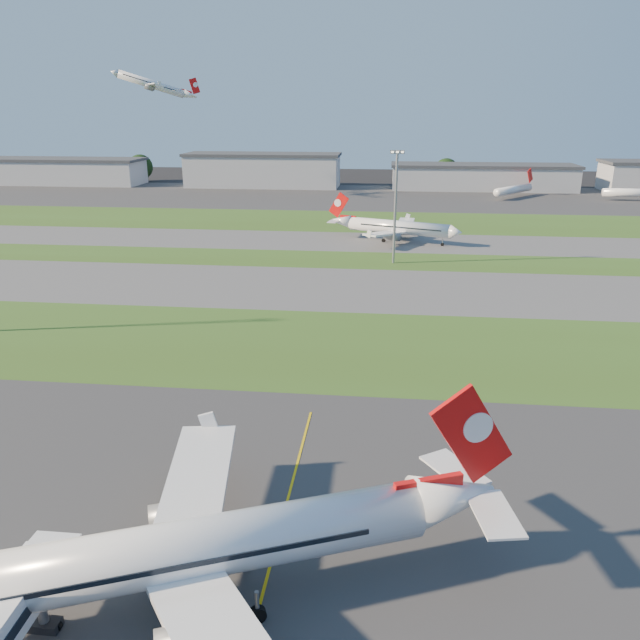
# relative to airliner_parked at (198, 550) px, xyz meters

# --- Properties ---
(ground) EXTENTS (700.00, 700.00, 0.00)m
(ground) POSITION_rel_airliner_parked_xyz_m (-0.71, 0.86, -4.67)
(ground) COLOR black
(ground) RESTS_ON ground
(apron_near) EXTENTS (300.00, 70.00, 0.01)m
(apron_near) POSITION_rel_airliner_parked_xyz_m (-0.71, 0.86, -4.66)
(apron_near) COLOR #333335
(apron_near) RESTS_ON ground
(grass_strip_a) EXTENTS (300.00, 34.00, 0.01)m
(grass_strip_a) POSITION_rel_airliner_parked_xyz_m (-0.71, 52.86, -4.66)
(grass_strip_a) COLOR #37551C
(grass_strip_a) RESTS_ON ground
(taxiway_a) EXTENTS (300.00, 32.00, 0.01)m
(taxiway_a) POSITION_rel_airliner_parked_xyz_m (-0.71, 85.86, -4.66)
(taxiway_a) COLOR #515154
(taxiway_a) RESTS_ON ground
(grass_strip_b) EXTENTS (300.00, 18.00, 0.01)m
(grass_strip_b) POSITION_rel_airliner_parked_xyz_m (-0.71, 110.86, -4.66)
(grass_strip_b) COLOR #37551C
(grass_strip_b) RESTS_ON ground
(taxiway_b) EXTENTS (300.00, 26.00, 0.01)m
(taxiway_b) POSITION_rel_airliner_parked_xyz_m (-0.71, 132.86, -4.66)
(taxiway_b) COLOR #515154
(taxiway_b) RESTS_ON ground
(grass_strip_c) EXTENTS (300.00, 40.00, 0.01)m
(grass_strip_c) POSITION_rel_airliner_parked_xyz_m (-0.71, 165.86, -4.66)
(grass_strip_c) COLOR #37551C
(grass_strip_c) RESTS_ON ground
(apron_far) EXTENTS (400.00, 80.00, 0.01)m
(apron_far) POSITION_rel_airliner_parked_xyz_m (-0.71, 225.86, -4.66)
(apron_far) COLOR #333335
(apron_far) RESTS_ON ground
(yellow_line) EXTENTS (0.25, 60.00, 0.02)m
(yellow_line) POSITION_rel_airliner_parked_xyz_m (4.29, 0.86, -4.67)
(yellow_line) COLOR gold
(yellow_line) RESTS_ON ground
(airliner_parked) EXTENTS (40.24, 34.17, 13.29)m
(airliner_parked) POSITION_rel_airliner_parked_xyz_m (0.00, 0.00, 0.00)
(airliner_parked) COLOR white
(airliner_parked) RESTS_ON ground
(airliner_taxiing) EXTENTS (33.85, 28.67, 11.08)m
(airliner_taxiing) POSITION_rel_airliner_parked_xyz_m (15.42, 134.12, -0.77)
(airliner_taxiing) COLOR white
(airliner_taxiing) RESTS_ON ground
(airliner_departing) EXTENTS (29.55, 25.11, 9.79)m
(airliner_departing) POSITION_rel_airliner_parked_xyz_m (-80.43, 214.98, 38.87)
(airliner_departing) COLOR white
(mini_jet_near) EXTENTS (19.36, 23.31, 9.48)m
(mini_jet_near) POSITION_rel_airliner_parked_xyz_m (63.41, 229.23, -1.38)
(mini_jet_near) COLOR white
(mini_jet_near) RESTS_ON ground
(mini_jet_far) EXTENTS (28.61, 3.52, 9.48)m
(mini_jet_far) POSITION_rel_airliner_parked_xyz_m (110.23, 224.75, -1.38)
(mini_jet_far) COLOR white
(mini_jet_far) RESTS_ON ground
(light_mast_centre) EXTENTS (3.20, 0.70, 25.80)m
(light_mast_centre) POSITION_rel_airliner_parked_xyz_m (14.29, 108.86, 10.15)
(light_mast_centre) COLOR gray
(light_mast_centre) RESTS_ON ground
(hangar_far_west) EXTENTS (91.80, 23.00, 12.20)m
(hangar_far_west) POSITION_rel_airliner_parked_xyz_m (-150.71, 255.86, 1.47)
(hangar_far_west) COLOR #A8AAB0
(hangar_far_west) RESTS_ON ground
(hangar_west) EXTENTS (71.40, 23.00, 15.20)m
(hangar_west) POSITION_rel_airliner_parked_xyz_m (-45.71, 255.86, 2.97)
(hangar_west) COLOR #A8AAB0
(hangar_west) RESTS_ON ground
(hangar_east) EXTENTS (81.60, 23.00, 11.20)m
(hangar_east) POSITION_rel_airliner_parked_xyz_m (54.29, 255.86, 0.97)
(hangar_east) COLOR #A8AAB0
(hangar_east) RESTS_ON ground
(tree_west) EXTENTS (12.10, 12.10, 13.20)m
(tree_west) POSITION_rel_airliner_parked_xyz_m (-110.71, 270.86, 2.47)
(tree_west) COLOR black
(tree_west) RESTS_ON ground
(tree_mid_west) EXTENTS (9.90, 9.90, 10.80)m
(tree_mid_west) POSITION_rel_airliner_parked_xyz_m (-20.71, 266.86, 1.17)
(tree_mid_west) COLOR black
(tree_mid_west) RESTS_ON ground
(tree_mid_east) EXTENTS (11.55, 11.55, 12.60)m
(tree_mid_east) POSITION_rel_airliner_parked_xyz_m (39.29, 269.86, 2.15)
(tree_mid_east) COLOR black
(tree_mid_east) RESTS_ON ground
(tree_east) EXTENTS (10.45, 10.45, 11.40)m
(tree_east) POSITION_rel_airliner_parked_xyz_m (114.29, 267.86, 1.49)
(tree_east) COLOR black
(tree_east) RESTS_ON ground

